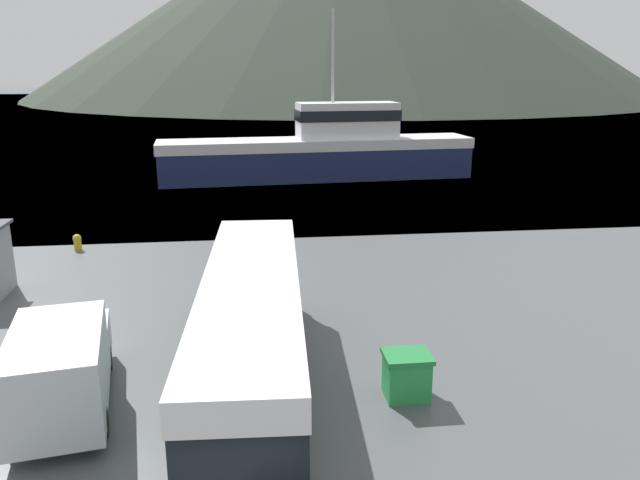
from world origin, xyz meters
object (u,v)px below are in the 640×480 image
object	(u,v)px
tour_bus	(252,328)
fishing_boat	(322,150)
storage_bin	(407,375)
delivery_van	(61,366)
small_boat	(182,164)

from	to	relation	value
tour_bus	fishing_boat	bearing A→B (deg)	82.67
tour_bus	storage_bin	bearing A→B (deg)	-8.65
delivery_van	small_boat	distance (m)	39.01
delivery_van	storage_bin	size ratio (longest dim) A/B	4.85
small_boat	fishing_boat	bearing A→B (deg)	-39.27
delivery_van	small_boat	world-z (taller)	delivery_van
tour_bus	small_boat	world-z (taller)	tour_bus
small_boat	delivery_van	bearing A→B (deg)	-99.32
small_boat	storage_bin	bearing A→B (deg)	-86.84
storage_bin	small_boat	size ratio (longest dim) A/B	0.21
storage_bin	small_boat	distance (m)	40.43
tour_bus	fishing_boat	xyz separation A→B (m)	(5.84, 32.30, 0.43)
tour_bus	fishing_boat	distance (m)	32.83
fishing_boat	storage_bin	distance (m)	33.21
tour_bus	delivery_van	bearing A→B (deg)	-171.32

